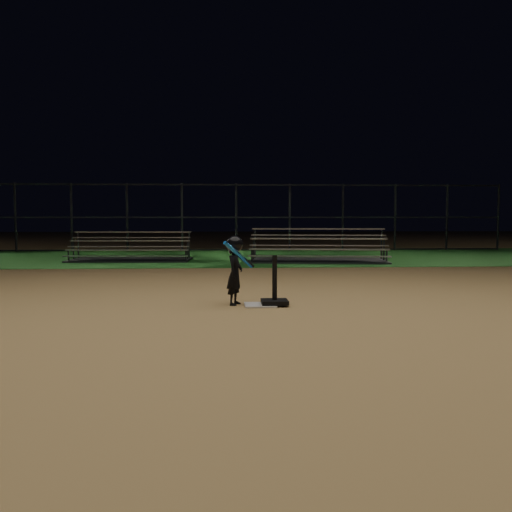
{
  "coord_description": "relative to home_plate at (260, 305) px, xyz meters",
  "views": [
    {
      "loc": [
        -0.56,
        -8.08,
        1.29
      ],
      "look_at": [
        0.0,
        1.0,
        0.65
      ],
      "focal_mm": 39.84,
      "sensor_mm": 36.0,
      "label": 1
    }
  ],
  "objects": [
    {
      "name": "ground",
      "position": [
        0.0,
        0.0,
        -0.01
      ],
      "size": [
        80.0,
        80.0,
        0.0
      ],
      "primitive_type": "plane",
      "color": "tan",
      "rests_on": "ground"
    },
    {
      "name": "grass_strip",
      "position": [
        0.0,
        10.0,
        -0.01
      ],
      "size": [
        60.0,
        8.0,
        0.01
      ],
      "primitive_type": "cube",
      "color": "#1E5D1E",
      "rests_on": "ground"
    },
    {
      "name": "home_plate",
      "position": [
        0.0,
        0.0,
        0.0
      ],
      "size": [
        0.45,
        0.45,
        0.02
      ],
      "primitive_type": "cube",
      "color": "beige",
      "rests_on": "ground"
    },
    {
      "name": "batting_tee",
      "position": [
        0.21,
        0.01,
        0.14
      ],
      "size": [
        0.38,
        0.38,
        0.7
      ],
      "color": "black",
      "rests_on": "home_plate"
    },
    {
      "name": "child_batter",
      "position": [
        -0.36,
        0.11,
        0.53
      ],
      "size": [
        0.47,
        0.55,
        1.01
      ],
      "rotation": [
        0.0,
        0.0,
        1.23
      ],
      "color": "black",
      "rests_on": "ground"
    },
    {
      "name": "bleacher_left",
      "position": [
        -3.18,
        8.48,
        0.16
      ],
      "size": [
        3.5,
        1.82,
        0.84
      ],
      "rotation": [
        0.0,
        0.0,
        -0.04
      ],
      "color": "silver",
      "rests_on": "ground"
    },
    {
      "name": "bleacher_right",
      "position": [
        2.19,
        7.83,
        0.18
      ],
      "size": [
        4.07,
        2.39,
        0.94
      ],
      "rotation": [
        0.0,
        0.0,
        -0.14
      ],
      "color": "#B9B9BE",
      "rests_on": "ground"
    },
    {
      "name": "backstop_fence",
      "position": [
        0.0,
        13.0,
        1.24
      ],
      "size": [
        20.08,
        0.08,
        2.5
      ],
      "color": "#38383D",
      "rests_on": "ground"
    }
  ]
}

